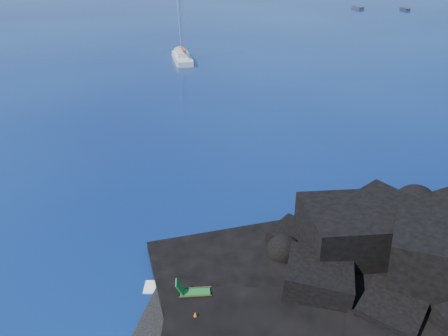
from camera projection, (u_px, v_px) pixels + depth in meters
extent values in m
plane|color=#030536|center=(134.00, 331.00, 18.76)|extent=(400.00, 400.00, 0.00)
cube|color=black|center=(239.00, 330.00, 18.81)|extent=(9.08, 6.86, 0.70)
cube|color=white|center=(195.00, 322.00, 18.71)|extent=(2.29, 1.78, 0.05)
cone|color=#EF5C0C|center=(195.00, 316.00, 18.69)|extent=(0.39, 0.39, 0.52)
cube|color=#2A2B30|center=(358.00, 9.00, 120.76)|extent=(2.71, 4.90, 0.62)
cube|color=black|center=(405.00, 10.00, 118.18)|extent=(1.92, 4.12, 0.53)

